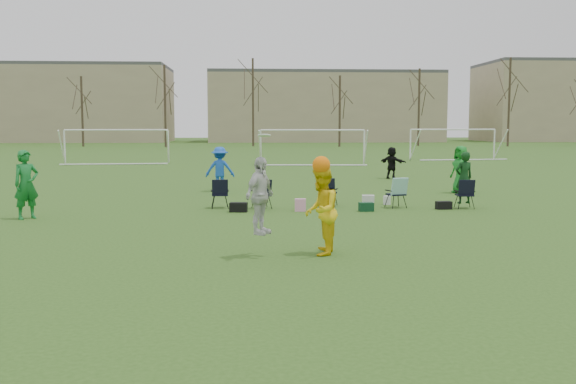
{
  "coord_description": "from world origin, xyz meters",
  "views": [
    {
      "loc": [
        -0.36,
        -13.06,
        2.74
      ],
      "look_at": [
        0.48,
        1.23,
        1.25
      ],
      "focal_mm": 40.0,
      "sensor_mm": 36.0,
      "label": 1
    }
  ],
  "objects": [
    {
      "name": "fielder_green_far",
      "position": [
        8.14,
        12.41,
        0.96
      ],
      "size": [
        0.92,
        1.1,
        1.92
      ],
      "primitive_type": "imported",
      "rotation": [
        0.0,
        0.0,
        -1.18
      ],
      "color": "#157B22",
      "rests_on": "ground"
    },
    {
      "name": "building_row",
      "position": [
        6.73,
        96.0,
        5.99
      ],
      "size": [
        126.0,
        16.0,
        13.0
      ],
      "color": "tan",
      "rests_on": "ground"
    },
    {
      "name": "fielder_black",
      "position": [
        6.89,
        19.47,
        0.82
      ],
      "size": [
        1.38,
        1.45,
        1.64
      ],
      "primitive_type": "imported",
      "rotation": [
        0.0,
        0.0,
        2.31
      ],
      "color": "black",
      "rests_on": "ground"
    },
    {
      "name": "fielder_blue",
      "position": [
        -1.63,
        13.62,
        0.93
      ],
      "size": [
        1.23,
        0.74,
        1.85
      ],
      "primitive_type": "imported",
      "rotation": [
        0.0,
        0.0,
        3.09
      ],
      "color": "blue",
      "rests_on": "ground"
    },
    {
      "name": "goal_mid",
      "position": [
        4.0,
        32.0,
        1.92
      ],
      "size": [
        7.4,
        0.63,
        2.46
      ],
      "rotation": [
        0.0,
        0.0,
        -0.07
      ],
      "color": "white",
      "rests_on": "ground"
    },
    {
      "name": "fielder_green_near",
      "position": [
        -6.93,
        6.04,
        1.01
      ],
      "size": [
        0.87,
        0.86,
        2.03
      ],
      "primitive_type": "imported",
      "rotation": [
        0.0,
        0.0,
        0.74
      ],
      "color": "#136E29",
      "rests_on": "ground"
    },
    {
      "name": "tree_line",
      "position": [
        0.24,
        69.85,
        5.09
      ],
      "size": [
        110.28,
        3.28,
        11.4
      ],
      "color": "#382B21",
      "rests_on": "ground"
    },
    {
      "name": "ground",
      "position": [
        0.0,
        0.0,
        0.0
      ],
      "size": [
        260.0,
        260.0,
        0.0
      ],
      "primitive_type": "plane",
      "color": "#2E5119",
      "rests_on": "ground"
    },
    {
      "name": "sideline_setup",
      "position": [
        3.25,
        7.98,
        0.55
      ],
      "size": [
        8.78,
        2.15,
        1.87
      ],
      "color": "#0F3714",
      "rests_on": "ground"
    },
    {
      "name": "center_contest",
      "position": [
        0.71,
        0.26,
        1.08
      ],
      "size": [
        2.16,
        1.2,
        2.57
      ],
      "color": "silver",
      "rests_on": "ground"
    },
    {
      "name": "goal_right",
      "position": [
        16.0,
        38.0,
        1.92
      ],
      "size": [
        7.35,
        1.14,
        2.46
      ],
      "rotation": [
        0.0,
        0.0,
        0.14
      ],
      "color": "white",
      "rests_on": "ground"
    },
    {
      "name": "goal_left",
      "position": [
        -10.0,
        34.0,
        1.92
      ],
      "size": [
        7.39,
        0.76,
        2.46
      ],
      "rotation": [
        0.0,
        0.0,
        0.09
      ],
      "color": "white",
      "rests_on": "ground"
    }
  ]
}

